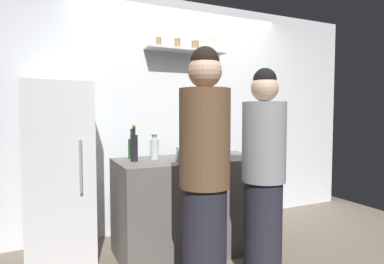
# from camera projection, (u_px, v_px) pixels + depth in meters

# --- Properties ---
(back_wall_assembly) EXTENTS (4.80, 0.32, 2.60)m
(back_wall_assembly) POSITION_uv_depth(u_px,v_px,m) (183.00, 114.00, 3.83)
(back_wall_assembly) COLOR white
(back_wall_assembly) RESTS_ON ground
(refrigerator) EXTENTS (0.57, 0.60, 1.59)m
(refrigerator) POSITION_uv_depth(u_px,v_px,m) (59.00, 172.00, 2.92)
(refrigerator) COLOR white
(refrigerator) RESTS_ON ground
(counter) EXTENTS (1.42, 0.68, 0.89)m
(counter) POSITION_uv_depth(u_px,v_px,m) (192.00, 204.00, 3.12)
(counter) COLOR #66605B
(counter) RESTS_ON ground
(baking_pan) EXTENTS (0.34, 0.24, 0.05)m
(baking_pan) POSITION_uv_depth(u_px,v_px,m) (206.00, 155.00, 3.15)
(baking_pan) COLOR gray
(baking_pan) RESTS_ON counter
(utensil_holder) EXTENTS (0.10, 0.10, 0.22)m
(utensil_holder) POSITION_uv_depth(u_px,v_px,m) (182.00, 154.00, 2.92)
(utensil_holder) COLOR #B2B2B7
(utensil_holder) RESTS_ON counter
(wine_bottle_dark_glass) EXTENTS (0.07, 0.07, 0.33)m
(wine_bottle_dark_glass) POSITION_uv_depth(u_px,v_px,m) (134.00, 147.00, 2.89)
(wine_bottle_dark_glass) COLOR black
(wine_bottle_dark_glass) RESTS_ON counter
(wine_bottle_green_glass) EXTENTS (0.07, 0.07, 0.28)m
(wine_bottle_green_glass) POSITION_uv_depth(u_px,v_px,m) (132.00, 147.00, 3.08)
(wine_bottle_green_glass) COLOR #19471E
(wine_bottle_green_glass) RESTS_ON counter
(water_bottle_plastic) EXTENTS (0.08, 0.08, 0.23)m
(water_bottle_plastic) POSITION_uv_depth(u_px,v_px,m) (154.00, 148.00, 3.03)
(water_bottle_plastic) COLOR silver
(water_bottle_plastic) RESTS_ON counter
(person_grey_hoodie) EXTENTS (0.34, 0.34, 1.67)m
(person_grey_hoodie) POSITION_uv_depth(u_px,v_px,m) (264.00, 176.00, 2.55)
(person_grey_hoodie) COLOR #262633
(person_grey_hoodie) RESTS_ON ground
(person_brown_jacket) EXTENTS (0.34, 0.34, 1.76)m
(person_brown_jacket) POSITION_uv_depth(u_px,v_px,m) (205.00, 179.00, 2.17)
(person_brown_jacket) COLOR #262633
(person_brown_jacket) RESTS_ON ground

